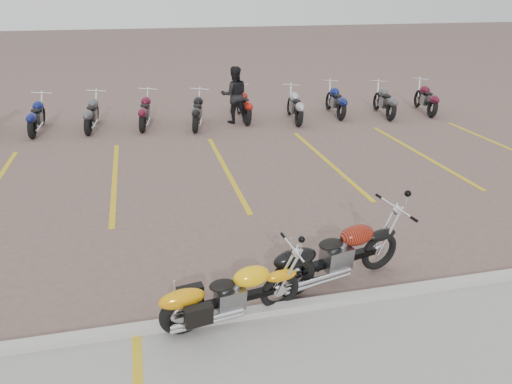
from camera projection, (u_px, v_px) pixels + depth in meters
ground at (266, 244)px, 8.89m from camera, size 100.00×100.00×0.00m
curb at (302, 306)px, 7.07m from camera, size 60.00×0.18×0.12m
parking_stripes at (226, 170)px, 12.48m from camera, size 38.00×5.50×0.01m
yellow_cruiser at (228, 295)px, 6.70m from camera, size 2.00×0.47×0.83m
flame_cruiser at (334, 257)px, 7.55m from camera, size 2.24×0.68×0.94m
person_b at (235, 95)px, 16.45m from camera, size 0.95×0.76×1.86m
bg_bike_row at (170, 110)px, 16.14m from camera, size 19.02×2.06×1.10m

